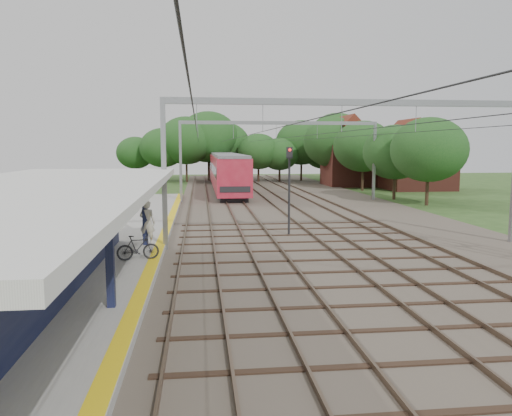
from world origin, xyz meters
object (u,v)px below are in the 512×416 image
train (224,169)px  signal_post (289,178)px  person (147,223)px  bicycle (138,248)px

train → signal_post: bearing=-86.9°
train → person: bearing=-98.1°
person → bicycle: bearing=108.2°
bicycle → train: bearing=-18.9°
train → signal_post: signal_post is taller
person → signal_post: signal_post is taller
person → signal_post: bearing=-135.8°
train → signal_post: 33.78m
bicycle → signal_post: size_ratio=0.34×
signal_post → person: bearing=-143.1°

